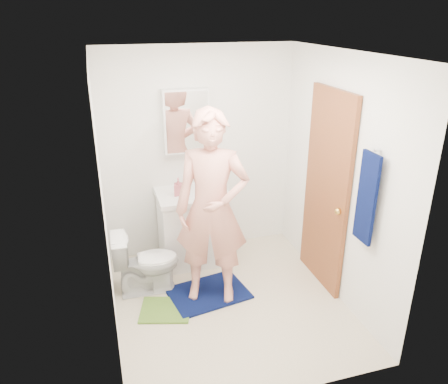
{
  "coord_description": "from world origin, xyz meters",
  "views": [
    {
      "loc": [
        -1.08,
        -3.46,
        2.71
      ],
      "look_at": [
        0.02,
        0.25,
        1.1
      ],
      "focal_mm": 35.0,
      "sensor_mm": 36.0,
      "label": 1
    }
  ],
  "objects_px": {
    "towel": "(367,198)",
    "soap_dispenser": "(178,187)",
    "vanity_cabinet": "(194,229)",
    "toilet": "(146,262)",
    "medicine_cabinet": "(186,121)",
    "man": "(212,210)",
    "toothbrush_cup": "(214,183)"
  },
  "relations": [
    {
      "from": "towel",
      "to": "soap_dispenser",
      "type": "bearing_deg",
      "value": 132.72
    },
    {
      "from": "vanity_cabinet",
      "to": "toilet",
      "type": "relative_size",
      "value": 1.19
    },
    {
      "from": "toilet",
      "to": "soap_dispenser",
      "type": "bearing_deg",
      "value": -44.21
    },
    {
      "from": "vanity_cabinet",
      "to": "soap_dispenser",
      "type": "xyz_separation_m",
      "value": [
        -0.16,
        -0.03,
        0.55
      ]
    },
    {
      "from": "towel",
      "to": "medicine_cabinet",
      "type": "bearing_deg",
      "value": 124.61
    },
    {
      "from": "towel",
      "to": "vanity_cabinet",
      "type": "bearing_deg",
      "value": 128.47
    },
    {
      "from": "towel",
      "to": "toilet",
      "type": "height_order",
      "value": "towel"
    },
    {
      "from": "vanity_cabinet",
      "to": "man",
      "type": "height_order",
      "value": "man"
    },
    {
      "from": "vanity_cabinet",
      "to": "towel",
      "type": "xyz_separation_m",
      "value": [
        1.18,
        -1.48,
        0.85
      ]
    },
    {
      "from": "towel",
      "to": "toothbrush_cup",
      "type": "bearing_deg",
      "value": 120.25
    },
    {
      "from": "soap_dispenser",
      "to": "man",
      "type": "height_order",
      "value": "man"
    },
    {
      "from": "soap_dispenser",
      "to": "man",
      "type": "relative_size",
      "value": 0.1
    },
    {
      "from": "medicine_cabinet",
      "to": "toothbrush_cup",
      "type": "height_order",
      "value": "medicine_cabinet"
    },
    {
      "from": "vanity_cabinet",
      "to": "medicine_cabinet",
      "type": "distance_m",
      "value": 1.22
    },
    {
      "from": "toilet",
      "to": "medicine_cabinet",
      "type": "bearing_deg",
      "value": -39.68
    },
    {
      "from": "medicine_cabinet",
      "to": "toilet",
      "type": "height_order",
      "value": "medicine_cabinet"
    },
    {
      "from": "soap_dispenser",
      "to": "toothbrush_cup",
      "type": "height_order",
      "value": "soap_dispenser"
    },
    {
      "from": "medicine_cabinet",
      "to": "towel",
      "type": "xyz_separation_m",
      "value": [
        1.18,
        -1.71,
        -0.35
      ]
    },
    {
      "from": "towel",
      "to": "toothbrush_cup",
      "type": "height_order",
      "value": "towel"
    },
    {
      "from": "toilet",
      "to": "man",
      "type": "distance_m",
      "value": 0.95
    },
    {
      "from": "towel",
      "to": "toothbrush_cup",
      "type": "relative_size",
      "value": 6.35
    },
    {
      "from": "medicine_cabinet",
      "to": "toilet",
      "type": "bearing_deg",
      "value": -131.17
    },
    {
      "from": "toothbrush_cup",
      "to": "toilet",
      "type": "bearing_deg",
      "value": -148.23
    },
    {
      "from": "towel",
      "to": "toilet",
      "type": "bearing_deg",
      "value": 150.21
    },
    {
      "from": "soap_dispenser",
      "to": "toothbrush_cup",
      "type": "relative_size",
      "value": 1.57
    },
    {
      "from": "vanity_cabinet",
      "to": "man",
      "type": "relative_size",
      "value": 0.42
    },
    {
      "from": "toilet",
      "to": "towel",
      "type": "bearing_deg",
      "value": -118.29
    },
    {
      "from": "medicine_cabinet",
      "to": "towel",
      "type": "bearing_deg",
      "value": -55.39
    },
    {
      "from": "man",
      "to": "medicine_cabinet",
      "type": "bearing_deg",
      "value": 111.02
    },
    {
      "from": "medicine_cabinet",
      "to": "soap_dispenser",
      "type": "bearing_deg",
      "value": -121.93
    },
    {
      "from": "vanity_cabinet",
      "to": "soap_dispenser",
      "type": "distance_m",
      "value": 0.57
    },
    {
      "from": "towel",
      "to": "soap_dispenser",
      "type": "relative_size",
      "value": 4.05
    }
  ]
}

